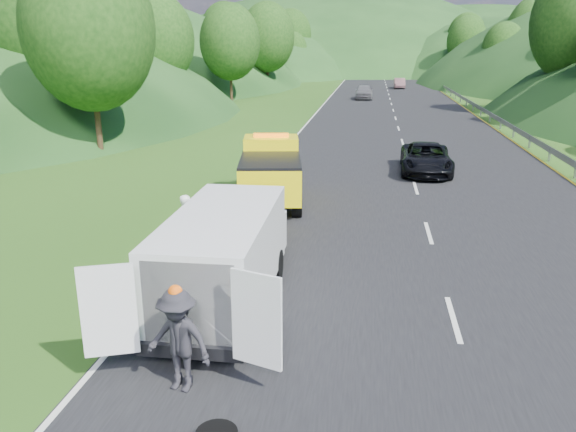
% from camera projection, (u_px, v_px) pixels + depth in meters
% --- Properties ---
extents(ground, '(320.00, 320.00, 0.00)m').
position_uv_depth(ground, '(325.00, 276.00, 14.68)').
color(ground, '#38661E').
rests_on(ground, ground).
extents(road_surface, '(14.00, 200.00, 0.02)m').
position_uv_depth(road_surface, '(393.00, 110.00, 52.11)').
color(road_surface, black).
rests_on(road_surface, ground).
extents(guardrail, '(0.06, 140.00, 1.52)m').
position_uv_depth(guardrail, '(456.00, 99.00, 62.92)').
color(guardrail, gray).
rests_on(guardrail, ground).
extents(tree_line_left, '(14.00, 140.00, 14.00)m').
position_uv_depth(tree_line_left, '(220.00, 91.00, 74.12)').
color(tree_line_left, '#335F1B').
rests_on(tree_line_left, ground).
extents(tree_line_right, '(14.00, 140.00, 14.00)m').
position_uv_depth(tree_line_right, '(555.00, 95.00, 68.24)').
color(tree_line_right, '#335F1B').
rests_on(tree_line_right, ground).
extents(hills_backdrop, '(201.00, 288.60, 44.00)m').
position_uv_depth(hills_backdrop, '(396.00, 70.00, 141.24)').
color(hills_backdrop, '#2D5B23').
rests_on(hills_backdrop, ground).
extents(tow_truck, '(3.00, 6.04, 2.49)m').
position_uv_depth(tow_truck, '(271.00, 171.00, 21.37)').
color(tow_truck, black).
rests_on(tow_truck, ground).
extents(white_van, '(3.54, 6.49, 2.29)m').
position_uv_depth(white_van, '(225.00, 253.00, 12.66)').
color(white_van, black).
rests_on(white_van, ground).
extents(woman, '(0.73, 0.78, 1.73)m').
position_uv_depth(woman, '(189.00, 252.00, 16.39)').
color(woman, silver).
rests_on(woman, ground).
extents(child, '(0.63, 0.65, 1.06)m').
position_uv_depth(child, '(264.00, 262.00, 15.68)').
color(child, '#D5C171').
rests_on(child, ground).
extents(worker, '(1.34, 0.95, 1.88)m').
position_uv_depth(worker, '(181.00, 389.00, 9.87)').
color(worker, black).
rests_on(worker, ground).
extents(suitcase, '(0.42, 0.27, 0.64)m').
position_uv_depth(suitcase, '(175.00, 259.00, 15.00)').
color(suitcase, '#66654C').
rests_on(suitcase, ground).
extents(passing_suv, '(2.43, 5.01, 1.37)m').
position_uv_depth(passing_suv, '(425.00, 173.00, 26.61)').
color(passing_suv, black).
rests_on(passing_suv, ground).
extents(dist_car_a, '(1.88, 4.66, 1.59)m').
position_uv_depth(dist_car_a, '(364.00, 99.00, 63.10)').
color(dist_car_a, '#56555B').
rests_on(dist_car_a, ground).
extents(dist_car_b, '(1.48, 4.24, 1.40)m').
position_uv_depth(dist_car_b, '(399.00, 88.00, 78.98)').
color(dist_car_b, brown).
rests_on(dist_car_b, ground).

